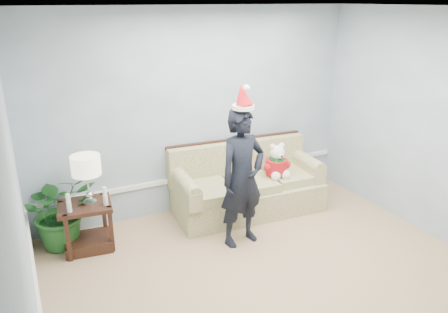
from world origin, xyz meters
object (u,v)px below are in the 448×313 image
houseplant (60,210)px  teddy_bear (277,164)px  sofa (246,187)px  table_lamp (86,167)px  side_table (88,231)px  man (242,178)px

houseplant → teddy_bear: bearing=-6.8°
houseplant → sofa: bearing=-3.6°
table_lamp → side_table: bearing=168.0°
houseplant → man: man is taller
man → teddy_bear: (0.83, 0.55, -0.16)m
table_lamp → houseplant: bearing=144.3°
houseplant → teddy_bear: teddy_bear is taller
side_table → houseplant: bearing=139.8°
side_table → houseplant: 0.40m
side_table → man: (1.68, -0.66, 0.60)m
man → side_table: bearing=149.3°
sofa → man: man is taller
table_lamp → teddy_bear: bearing=-2.4°
table_lamp → man: (1.62, -0.65, -0.19)m
sofa → side_table: bearing=-174.3°
side_table → sofa: bearing=1.6°
sofa → table_lamp: size_ratio=3.56×
man → houseplant: bearing=146.4°
teddy_bear → houseplant: bearing=176.6°
houseplant → table_lamp: bearing=-35.7°
man → teddy_bear: 1.01m
man → teddy_bear: man is taller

